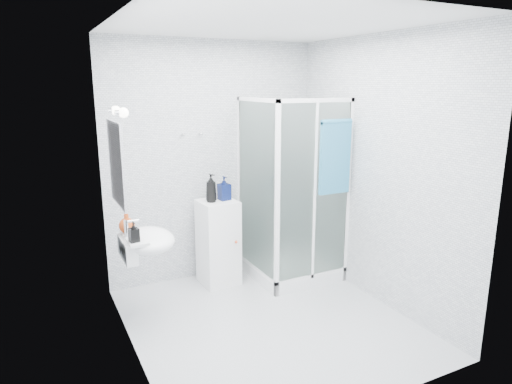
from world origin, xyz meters
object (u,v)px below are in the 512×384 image
shampoo_bottle_a (211,188)px  hand_towel (335,155)px  storage_cabinet (218,242)px  soap_dispenser_orange (127,222)px  shower_enclosure (289,240)px  soap_dispenser_black (134,232)px  wall_basin (145,241)px  shampoo_bottle_b (224,188)px

shampoo_bottle_a → hand_towel: bearing=-29.9°
storage_cabinet → shampoo_bottle_a: size_ratio=3.10×
hand_towel → soap_dispenser_orange: bearing=174.2°
shower_enclosure → soap_dispenser_black: 1.91m
hand_towel → wall_basin: bearing=177.5°
shower_enclosure → shampoo_bottle_b: bearing=159.0°
shower_enclosure → shampoo_bottle_b: size_ratio=7.81×
storage_cabinet → soap_dispenser_orange: 1.22m
hand_towel → soap_dispenser_orange: hand_towel is taller
wall_basin → shampoo_bottle_b: 1.17m
shampoo_bottle_a → soap_dispenser_orange: (-0.96, -0.43, -0.12)m
shampoo_bottle_b → soap_dispenser_orange: shampoo_bottle_b is taller
soap_dispenser_black → wall_basin: bearing=51.8°
shower_enclosure → hand_towel: (0.29, -0.40, 0.99)m
shower_enclosure → storage_cabinet: 0.78m
wall_basin → shampoo_bottle_b: (0.99, 0.57, 0.26)m
shampoo_bottle_b → soap_dispenser_black: bearing=-146.9°
shampoo_bottle_a → soap_dispenser_orange: bearing=-156.1°
hand_towel → shampoo_bottle_a: size_ratio=2.54×
soap_dispenser_orange → shower_enclosure: bearing=6.1°
shower_enclosure → storage_cabinet: (-0.74, 0.24, 0.02)m
shower_enclosure → soap_dispenser_black: bearing=-165.1°
shower_enclosure → hand_towel: 1.10m
soap_dispenser_orange → soap_dispenser_black: soap_dispenser_orange is taller
hand_towel → soap_dispenser_black: 2.13m
shower_enclosure → soap_dispenser_black: size_ratio=11.72×
hand_towel → soap_dispenser_black: size_ratio=4.45×
shampoo_bottle_a → shampoo_bottle_b: bearing=6.8°
soap_dispenser_black → shampoo_bottle_a: bearing=36.4°
storage_cabinet → shampoo_bottle_b: bearing=5.9°
storage_cabinet → soap_dispenser_black: 1.35m
wall_basin → soap_dispenser_orange: (-0.12, 0.13, 0.16)m
wall_basin → shampoo_bottle_a: 1.04m
shampoo_bottle_b → storage_cabinet: bearing=-171.2°
storage_cabinet → soap_dispenser_black: size_ratio=5.43×
shampoo_bottle_b → soap_dispenser_black: (-1.12, -0.73, -0.11)m
wall_basin → hand_towel: bearing=-2.5°
storage_cabinet → shampoo_bottle_b: (0.08, 0.01, 0.59)m
storage_cabinet → hand_towel: size_ratio=1.22×
shower_enclosure → shampoo_bottle_b: shower_enclosure is taller
wall_basin → shampoo_bottle_a: (0.84, 0.55, 0.28)m
storage_cabinet → soap_dispenser_black: soap_dispenser_black is taller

